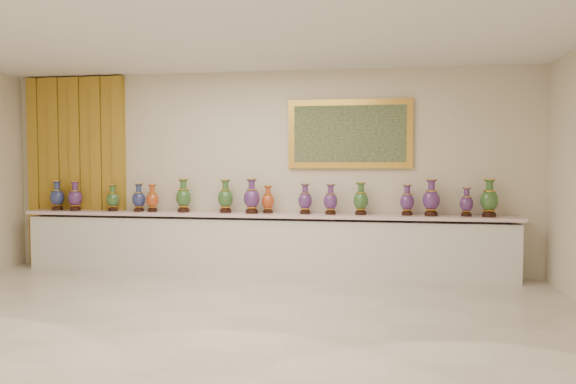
# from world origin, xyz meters

# --- Properties ---
(ground) EXTENTS (8.00, 8.00, 0.00)m
(ground) POSITION_xyz_m (0.00, 0.00, 0.00)
(ground) COLOR beige
(ground) RESTS_ON ground
(room) EXTENTS (8.00, 8.00, 8.00)m
(room) POSITION_xyz_m (-2.34, 2.44, 1.59)
(room) COLOR beige
(room) RESTS_ON ground
(counter) EXTENTS (7.28, 0.48, 0.90)m
(counter) POSITION_xyz_m (0.00, 2.27, 0.44)
(counter) COLOR white
(counter) RESTS_ON ground
(vase_0) EXTENTS (0.26, 0.26, 0.46)m
(vase_0) POSITION_xyz_m (-3.25, 2.24, 1.11)
(vase_0) COLOR black
(vase_0) RESTS_ON counter
(vase_1) EXTENTS (0.25, 0.25, 0.46)m
(vase_1) POSITION_xyz_m (-2.94, 2.23, 1.10)
(vase_1) COLOR black
(vase_1) RESTS_ON counter
(vase_2) EXTENTS (0.23, 0.23, 0.41)m
(vase_2) POSITION_xyz_m (-2.32, 2.23, 1.08)
(vase_2) COLOR black
(vase_2) RESTS_ON counter
(vase_3) EXTENTS (0.21, 0.21, 0.43)m
(vase_3) POSITION_xyz_m (-1.90, 2.23, 1.09)
(vase_3) COLOR black
(vase_3) RESTS_ON counter
(vase_4) EXTENTS (0.21, 0.21, 0.42)m
(vase_4) POSITION_xyz_m (-1.69, 2.24, 1.09)
(vase_4) COLOR black
(vase_4) RESTS_ON counter
(vase_5) EXTENTS (0.30, 0.30, 0.50)m
(vase_5) POSITION_xyz_m (-1.19, 2.25, 1.12)
(vase_5) COLOR black
(vase_5) RESTS_ON counter
(vase_6) EXTENTS (0.30, 0.30, 0.49)m
(vase_6) POSITION_xyz_m (-0.55, 2.28, 1.12)
(vase_6) COLOR black
(vase_6) RESTS_ON counter
(vase_7) EXTENTS (0.27, 0.27, 0.51)m
(vase_7) POSITION_xyz_m (-0.14, 2.21, 1.13)
(vase_7) COLOR black
(vase_7) RESTS_ON counter
(vase_8) EXTENTS (0.22, 0.22, 0.40)m
(vase_8) POSITION_xyz_m (0.09, 2.29, 1.08)
(vase_8) COLOR black
(vase_8) RESTS_ON counter
(vase_9) EXTENTS (0.21, 0.21, 0.44)m
(vase_9) POSITION_xyz_m (0.64, 2.26, 1.10)
(vase_9) COLOR black
(vase_9) RESTS_ON counter
(vase_10) EXTENTS (0.26, 0.26, 0.44)m
(vase_10) POSITION_xyz_m (1.01, 2.24, 1.10)
(vase_10) COLOR black
(vase_10) RESTS_ON counter
(vase_11) EXTENTS (0.22, 0.22, 0.46)m
(vase_11) POSITION_xyz_m (1.44, 2.26, 1.11)
(vase_11) COLOR black
(vase_11) RESTS_ON counter
(vase_12) EXTENTS (0.21, 0.21, 0.44)m
(vase_12) POSITION_xyz_m (2.09, 2.29, 1.09)
(vase_12) COLOR black
(vase_12) RESTS_ON counter
(vase_13) EXTENTS (0.27, 0.27, 0.51)m
(vase_13) POSITION_xyz_m (2.42, 2.24, 1.13)
(vase_13) COLOR black
(vase_13) RESTS_ON counter
(vase_14) EXTENTS (0.20, 0.20, 0.40)m
(vase_14) POSITION_xyz_m (2.89, 2.27, 1.08)
(vase_14) COLOR black
(vase_14) RESTS_ON counter
(vase_15) EXTENTS (0.31, 0.31, 0.52)m
(vase_15) POSITION_xyz_m (3.19, 2.23, 1.13)
(vase_15) COLOR black
(vase_15) RESTS_ON counter
(label_card) EXTENTS (0.10, 0.06, 0.00)m
(label_card) POSITION_xyz_m (-1.76, 2.13, 0.90)
(label_card) COLOR white
(label_card) RESTS_ON counter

